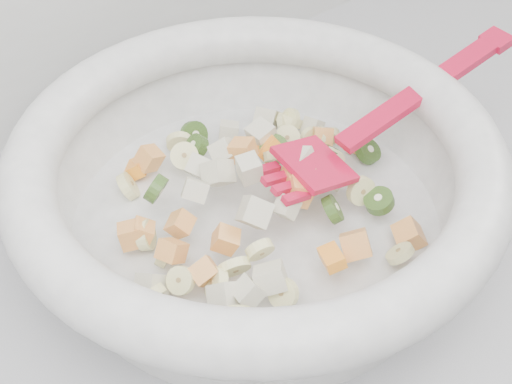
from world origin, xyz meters
TOP-DOWN VIEW (x-y plane):
  - mixing_bowl at (-0.06, 1.48)m, footprint 0.48×0.42m

SIDE VIEW (x-z plane):
  - mixing_bowl at x=-0.06m, z-range 0.90..1.02m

